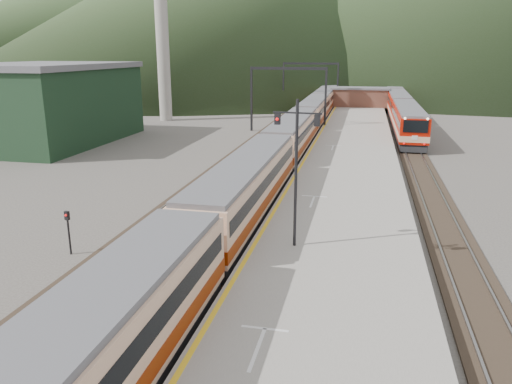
# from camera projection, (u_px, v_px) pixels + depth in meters

# --- Properties ---
(track_main) EXTENTS (2.60, 200.00, 0.23)m
(track_main) POSITION_uv_depth(u_px,v_px,m) (293.00, 156.00, 48.38)
(track_main) COLOR black
(track_main) RESTS_ON ground
(track_far) EXTENTS (2.60, 200.00, 0.23)m
(track_far) POSITION_uv_depth(u_px,v_px,m) (243.00, 153.00, 49.40)
(track_far) COLOR black
(track_far) RESTS_ON ground
(track_second) EXTENTS (2.60, 200.00, 0.23)m
(track_second) POSITION_uv_depth(u_px,v_px,m) (416.00, 161.00, 46.02)
(track_second) COLOR black
(track_second) RESTS_ON ground
(platform) EXTENTS (8.00, 100.00, 1.00)m
(platform) POSITION_uv_depth(u_px,v_px,m) (351.00, 158.00, 45.23)
(platform) COLOR gray
(platform) RESTS_ON ground
(gantry_near) EXTENTS (9.55, 0.25, 8.00)m
(gantry_near) POSITION_uv_depth(u_px,v_px,m) (288.00, 87.00, 61.56)
(gantry_near) COLOR black
(gantry_near) RESTS_ON ground
(gantry_far) EXTENTS (9.55, 0.25, 8.00)m
(gantry_far) POSITION_uv_depth(u_px,v_px,m) (310.00, 77.00, 85.06)
(gantry_far) COLOR black
(gantry_far) RESTS_ON ground
(warehouse) EXTENTS (14.50, 20.50, 8.60)m
(warehouse) POSITION_uv_depth(u_px,v_px,m) (44.00, 103.00, 54.83)
(warehouse) COLOR black
(warehouse) RESTS_ON ground
(smokestack) EXTENTS (1.80, 1.80, 30.00)m
(smokestack) POSITION_uv_depth(u_px,v_px,m) (161.00, 13.00, 69.49)
(smokestack) COLOR #9E998E
(smokestack) RESTS_ON ground
(station_shed) EXTENTS (9.40, 4.40, 3.10)m
(station_shed) POSITION_uv_depth(u_px,v_px,m) (360.00, 97.00, 82.27)
(station_shed) COLOR brown
(station_shed) RESTS_ON platform
(hill_d) EXTENTS (200.00, 200.00, 55.00)m
(hill_d) POSITION_uv_depth(u_px,v_px,m) (116.00, 15.00, 253.47)
(hill_d) COLOR #344C24
(hill_d) RESTS_ON ground
(main_train) EXTENTS (2.79, 95.92, 3.41)m
(main_train) POSITION_uv_depth(u_px,v_px,m) (293.00, 137.00, 47.83)
(main_train) COLOR #DDA884
(main_train) RESTS_ON track_main
(second_train) EXTENTS (2.85, 58.53, 3.48)m
(second_train) POSITION_uv_depth(u_px,v_px,m) (398.00, 105.00, 75.95)
(second_train) COLOR #A91203
(second_train) RESTS_ON track_second
(signal_mast) EXTENTS (2.20, 0.38, 6.84)m
(signal_mast) POSITION_uv_depth(u_px,v_px,m) (296.00, 159.00, 22.48)
(signal_mast) COLOR black
(signal_mast) RESTS_ON platform
(short_signal_a) EXTENTS (0.23, 0.17, 2.27)m
(short_signal_a) POSITION_uv_depth(u_px,v_px,m) (55.00, 311.00, 16.71)
(short_signal_a) COLOR black
(short_signal_a) RESTS_ON ground
(short_signal_b) EXTENTS (0.25, 0.20, 2.27)m
(short_signal_b) POSITION_uv_depth(u_px,v_px,m) (259.00, 150.00, 43.66)
(short_signal_b) COLOR black
(short_signal_b) RESTS_ON ground
(short_signal_c) EXTENTS (0.25, 0.20, 2.27)m
(short_signal_c) POSITION_uv_depth(u_px,v_px,m) (68.00, 227.00, 24.72)
(short_signal_c) COLOR black
(short_signal_c) RESTS_ON ground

